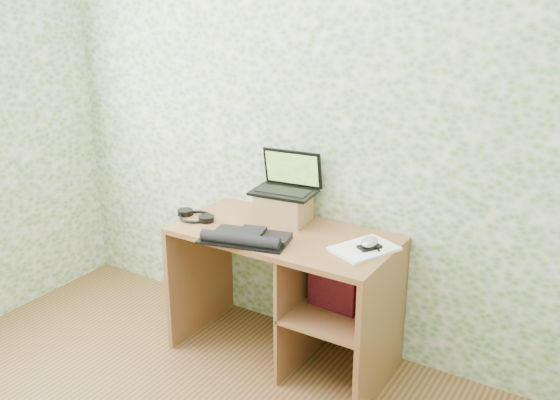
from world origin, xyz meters
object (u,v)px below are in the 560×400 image
Objects in this scene: riser at (284,207)px; desk at (299,279)px; keyboard at (247,238)px; laptop at (287,182)px; notepad at (364,249)px.

desk is at bearing -34.64° from riser.
riser is 0.58× the size of keyboard.
riser is 0.35m from keyboard.
notepad is at bearing -23.49° from laptop.
keyboard is at bearing -98.10° from laptop.
keyboard reaches higher than notepad.
laptop reaches higher than riser.
laptop is (-0.17, 0.15, 0.49)m from desk.
notepad is at bearing 7.60° from keyboard.
laptop is (0.00, 0.04, 0.14)m from riser.
notepad is (0.56, 0.22, -0.01)m from keyboard.
laptop is 0.79× the size of keyboard.
riser is at bearing 145.36° from desk.
desk is 0.54m from laptop.
laptop is 0.43m from keyboard.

